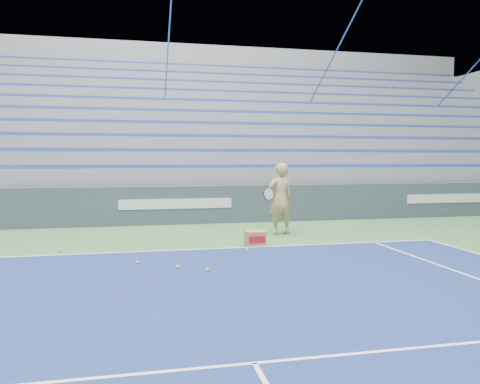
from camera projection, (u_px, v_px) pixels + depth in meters
name	position (u px, v px, depth m)	size (l,w,h in m)	color
sponsor_barrier	(176.00, 205.00, 13.46)	(30.00, 0.32, 1.10)	#384455
bleachers	(165.00, 147.00, 18.91)	(31.00, 9.15, 7.30)	gray
tennis_player	(280.00, 199.00, 11.60)	(0.96, 0.89, 1.78)	tan
ball_box	(255.00, 238.00, 10.08)	(0.46, 0.37, 0.32)	#A67550
tennis_ball_0	(208.00, 270.00, 7.76)	(0.07, 0.07, 0.07)	#CCE82F
tennis_ball_1	(60.00, 251.00, 9.37)	(0.07, 0.07, 0.07)	#CCE82F
tennis_ball_2	(137.00, 263.00, 8.30)	(0.07, 0.07, 0.07)	#CCE82F
tennis_ball_3	(247.00, 250.00, 9.42)	(0.07, 0.07, 0.07)	#CCE82F
tennis_ball_4	(178.00, 267.00, 7.96)	(0.07, 0.07, 0.07)	#CCE82F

